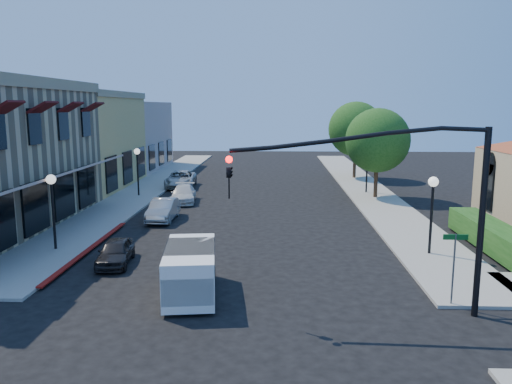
{
  "coord_description": "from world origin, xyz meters",
  "views": [
    {
      "loc": [
        1.65,
        -13.79,
        6.61
      ],
      "look_at": [
        0.69,
        9.38,
        2.6
      ],
      "focal_mm": 35.0,
      "sensor_mm": 36.0,
      "label": 1
    }
  ],
  "objects_px": {
    "street_name_sign": "(454,258)",
    "white_van": "(190,268)",
    "lamppost_right_far": "(367,158)",
    "lamppost_left_far": "(137,160)",
    "signal_mast_arm": "(413,189)",
    "street_tree_a": "(377,140)",
    "parked_car_b": "(163,210)",
    "parked_car_d": "(181,179)",
    "street_tree_b": "(356,129)",
    "lamppost_left_near": "(52,193)",
    "parked_car_a": "(116,252)",
    "parked_car_c": "(183,194)",
    "lamppost_right_near": "(433,196)"
  },
  "relations": [
    {
      "from": "street_name_sign",
      "to": "white_van",
      "type": "relative_size",
      "value": 0.61
    },
    {
      "from": "lamppost_right_far",
      "to": "lamppost_left_far",
      "type": "bearing_deg",
      "value": -173.29
    },
    {
      "from": "signal_mast_arm",
      "to": "street_name_sign",
      "type": "xyz_separation_m",
      "value": [
        1.64,
        0.7,
        -2.39
      ]
    },
    {
      "from": "street_tree_a",
      "to": "parked_car_b",
      "type": "xyz_separation_m",
      "value": [
        -13.75,
        -7.54,
        -3.57
      ]
    },
    {
      "from": "street_name_sign",
      "to": "parked_car_d",
      "type": "bearing_deg",
      "value": 119.52
    },
    {
      "from": "white_van",
      "to": "parked_car_b",
      "type": "xyz_separation_m",
      "value": [
        -3.61,
        11.64,
        -0.38
      ]
    },
    {
      "from": "street_tree_b",
      "to": "street_name_sign",
      "type": "xyz_separation_m",
      "value": [
        -1.3,
        -29.8,
        -2.85
      ]
    },
    {
      "from": "lamppost_right_far",
      "to": "parked_car_b",
      "type": "distance_m",
      "value": 16.63
    },
    {
      "from": "street_tree_a",
      "to": "street_tree_b",
      "type": "xyz_separation_m",
      "value": [
        0.0,
        10.0,
        0.35
      ]
    },
    {
      "from": "street_tree_b",
      "to": "street_name_sign",
      "type": "distance_m",
      "value": 29.96
    },
    {
      "from": "signal_mast_arm",
      "to": "lamppost_left_near",
      "type": "xyz_separation_m",
      "value": [
        -14.36,
        6.5,
        -1.35
      ]
    },
    {
      "from": "parked_car_a",
      "to": "parked_car_d",
      "type": "relative_size",
      "value": 0.65
    },
    {
      "from": "white_van",
      "to": "lamppost_right_far",
      "type": "bearing_deg",
      "value": 65.09
    },
    {
      "from": "signal_mast_arm",
      "to": "street_name_sign",
      "type": "relative_size",
      "value": 3.2
    },
    {
      "from": "lamppost_left_near",
      "to": "white_van",
      "type": "bearing_deg",
      "value": -35.91
    },
    {
      "from": "signal_mast_arm",
      "to": "white_van",
      "type": "relative_size",
      "value": 1.95
    },
    {
      "from": "street_tree_a",
      "to": "parked_car_c",
      "type": "height_order",
      "value": "street_tree_a"
    },
    {
      "from": "signal_mast_arm",
      "to": "parked_car_c",
      "type": "distance_m",
      "value": 21.64
    },
    {
      "from": "street_name_sign",
      "to": "lamppost_left_far",
      "type": "height_order",
      "value": "lamppost_left_far"
    },
    {
      "from": "street_tree_b",
      "to": "lamppost_right_near",
      "type": "bearing_deg",
      "value": -90.72
    },
    {
      "from": "lamppost_right_far",
      "to": "street_tree_a",
      "type": "bearing_deg",
      "value": -81.47
    },
    {
      "from": "lamppost_right_near",
      "to": "white_van",
      "type": "xyz_separation_m",
      "value": [
        -9.84,
        -5.19,
        -1.73
      ]
    },
    {
      "from": "signal_mast_arm",
      "to": "parked_car_a",
      "type": "height_order",
      "value": "signal_mast_arm"
    },
    {
      "from": "signal_mast_arm",
      "to": "street_name_sign",
      "type": "height_order",
      "value": "signal_mast_arm"
    },
    {
      "from": "street_name_sign",
      "to": "parked_car_a",
      "type": "height_order",
      "value": "street_name_sign"
    },
    {
      "from": "white_van",
      "to": "parked_car_d",
      "type": "bearing_deg",
      "value": 101.65
    },
    {
      "from": "lamppost_right_near",
      "to": "parked_car_a",
      "type": "height_order",
      "value": "lamppost_right_near"
    },
    {
      "from": "white_van",
      "to": "parked_car_b",
      "type": "bearing_deg",
      "value": 107.24
    },
    {
      "from": "parked_car_b",
      "to": "parked_car_d",
      "type": "relative_size",
      "value": 0.79
    },
    {
      "from": "street_name_sign",
      "to": "parked_car_c",
      "type": "bearing_deg",
      "value": 124.64
    },
    {
      "from": "parked_car_b",
      "to": "parked_car_d",
      "type": "bearing_deg",
      "value": 96.02
    },
    {
      "from": "lamppost_left_far",
      "to": "parked_car_d",
      "type": "distance_m",
      "value": 5.37
    },
    {
      "from": "lamppost_left_near",
      "to": "lamppost_right_near",
      "type": "xyz_separation_m",
      "value": [
        17.0,
        0.0,
        0.0
      ]
    },
    {
      "from": "street_name_sign",
      "to": "lamppost_right_near",
      "type": "height_order",
      "value": "lamppost_right_near"
    },
    {
      "from": "lamppost_right_near",
      "to": "street_tree_b",
      "type": "bearing_deg",
      "value": 89.28
    },
    {
      "from": "lamppost_right_far",
      "to": "lamppost_right_near",
      "type": "bearing_deg",
      "value": -90.0
    },
    {
      "from": "white_van",
      "to": "parked_car_b",
      "type": "distance_m",
      "value": 12.2
    },
    {
      "from": "lamppost_left_far",
      "to": "parked_car_b",
      "type": "xyz_separation_m",
      "value": [
        3.55,
        -7.54,
        -2.11
      ]
    },
    {
      "from": "lamppost_left_near",
      "to": "lamppost_right_near",
      "type": "height_order",
      "value": "same"
    },
    {
      "from": "lamppost_right_far",
      "to": "street_name_sign",
      "type": "bearing_deg",
      "value": -92.63
    },
    {
      "from": "signal_mast_arm",
      "to": "lamppost_left_near",
      "type": "height_order",
      "value": "signal_mast_arm"
    },
    {
      "from": "white_van",
      "to": "lamppost_right_near",
      "type": "bearing_deg",
      "value": 27.79
    },
    {
      "from": "street_name_sign",
      "to": "parked_car_c",
      "type": "distance_m",
      "value": 21.67
    },
    {
      "from": "street_name_sign",
      "to": "lamppost_left_far",
      "type": "bearing_deg",
      "value": 128.94
    },
    {
      "from": "street_tree_b",
      "to": "signal_mast_arm",
      "type": "distance_m",
      "value": 30.65
    },
    {
      "from": "parked_car_d",
      "to": "street_name_sign",
      "type": "bearing_deg",
      "value": -64.08
    },
    {
      "from": "street_tree_b",
      "to": "lamppost_right_near",
      "type": "relative_size",
      "value": 1.97
    },
    {
      "from": "lamppost_left_far",
      "to": "lamppost_right_far",
      "type": "xyz_separation_m",
      "value": [
        17.0,
        2.0,
        0.0
      ]
    },
    {
      "from": "street_tree_a",
      "to": "lamppost_right_near",
      "type": "relative_size",
      "value": 1.82
    },
    {
      "from": "parked_car_d",
      "to": "white_van",
      "type": "bearing_deg",
      "value": -81.95
    }
  ]
}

